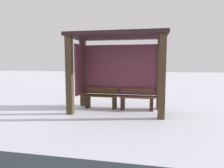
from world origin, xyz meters
TOP-DOWN VIEW (x-y plane):
  - ground_plane at (0.00, 0.00)m, footprint 60.00×60.00m
  - bus_shelter at (-0.10, 0.19)m, footprint 3.20×1.62m
  - bench_left_inside at (-0.66, 0.37)m, footprint 1.21×0.37m
  - bench_center_inside at (0.66, 0.37)m, footprint 1.21×0.39m

SIDE VIEW (x-z plane):
  - ground_plane at x=0.00m, z-range 0.00..0.00m
  - bench_center_inside at x=0.66m, z-range -0.03..0.72m
  - bench_left_inside at x=-0.66m, z-range -0.02..0.73m
  - bus_shelter at x=-0.10m, z-range 0.51..3.12m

